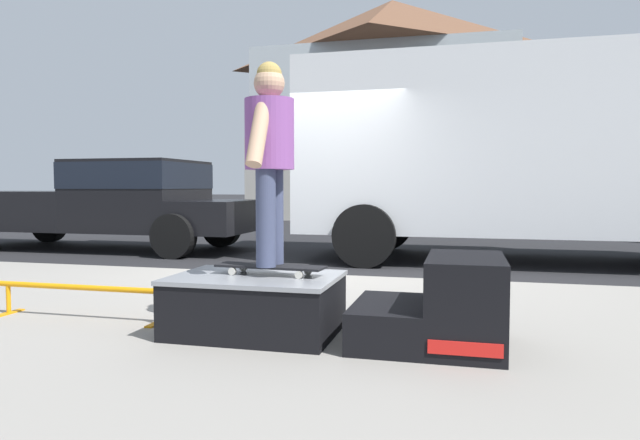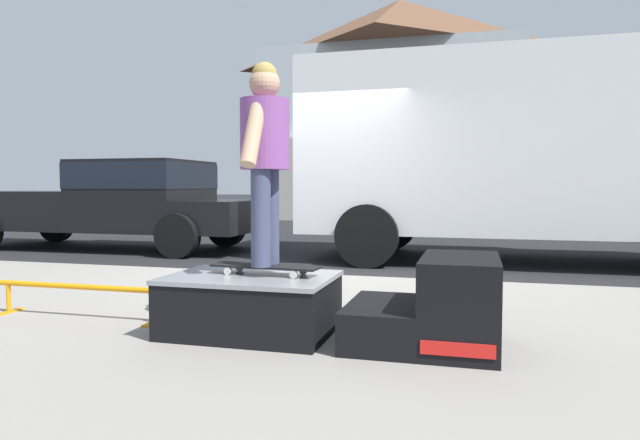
# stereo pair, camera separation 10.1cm
# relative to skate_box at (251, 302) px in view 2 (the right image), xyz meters

# --- Properties ---
(ground_plane) EXTENTS (140.00, 140.00, 0.00)m
(ground_plane) POSITION_rel_skate_box_xyz_m (-0.65, 3.20, -0.34)
(ground_plane) COLOR black
(sidewalk_slab) EXTENTS (50.00, 5.00, 0.12)m
(sidewalk_slab) POSITION_rel_skate_box_xyz_m (-0.65, 0.20, -0.28)
(sidewalk_slab) COLOR gray
(sidewalk_slab) RESTS_ON ground
(skate_box) EXTENTS (1.14, 0.81, 0.41)m
(skate_box) POSITION_rel_skate_box_xyz_m (0.00, 0.00, 0.00)
(skate_box) COLOR black
(skate_box) RESTS_ON sidewalk_slab
(kicker_ramp) EXTENTS (0.95, 0.82, 0.58)m
(kicker_ramp) POSITION_rel_skate_box_xyz_m (1.27, -0.00, 0.02)
(kicker_ramp) COLOR black
(kicker_ramp) RESTS_ON sidewalk_slab
(grind_rail) EXTENTS (1.50, 0.28, 0.27)m
(grind_rail) POSITION_rel_skate_box_xyz_m (-1.48, 0.08, -0.02)
(grind_rail) COLOR orange
(grind_rail) RESTS_ON sidewalk_slab
(skateboard) EXTENTS (0.79, 0.26, 0.07)m
(skateboard) POSITION_rel_skate_box_xyz_m (0.09, 0.05, 0.25)
(skateboard) COLOR black
(skateboard) RESTS_ON skate_box
(skater_kid) EXTENTS (0.34, 0.72, 1.41)m
(skater_kid) POSITION_rel_skate_box_xyz_m (0.09, 0.05, 1.09)
(skater_kid) COLOR #3F4766
(skater_kid) RESTS_ON skateboard
(box_truck) EXTENTS (6.91, 2.63, 3.05)m
(box_truck) POSITION_rel_skate_box_xyz_m (2.41, 5.40, 1.36)
(box_truck) COLOR silver
(box_truck) RESTS_ON ground
(pickup_truck_black) EXTENTS (5.70, 2.09, 1.61)m
(pickup_truck_black) POSITION_rel_skate_box_xyz_m (-4.83, 5.36, 0.56)
(pickup_truck_black) COLOR black
(pickup_truck_black) RESTS_ON ground
(house_behind) EXTENTS (9.54, 8.23, 8.40)m
(house_behind) POSITION_rel_skate_box_xyz_m (-1.43, 18.71, 3.90)
(house_behind) COLOR silver
(house_behind) RESTS_ON ground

